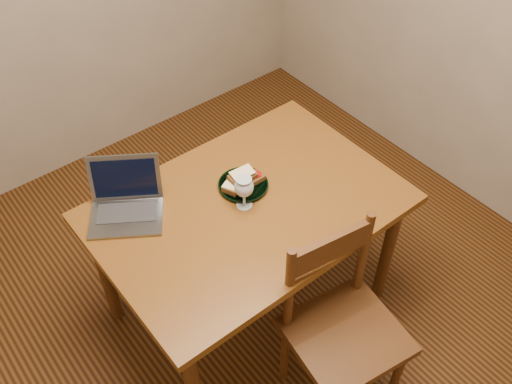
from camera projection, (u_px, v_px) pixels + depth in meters
floor at (245, 310)px, 2.95m from camera, size 3.20×3.20×0.02m
table at (248, 218)px, 2.51m from camera, size 1.30×0.90×0.74m
chair at (344, 323)px, 2.30m from camera, size 0.50×0.48×0.47m
plate at (243, 185)px, 2.52m from camera, size 0.22×0.22×0.02m
sandwich_cheese at (235, 183)px, 2.49m from camera, size 0.14×0.11×0.04m
sandwich_tomato at (252, 178)px, 2.51m from camera, size 0.11×0.06×0.03m
sandwich_top at (242, 176)px, 2.48m from camera, size 0.12×0.07×0.04m
milk_glass at (244, 192)px, 2.39m from camera, size 0.08×0.08×0.16m
laptop at (126, 199)px, 2.39m from camera, size 0.40×0.39×0.22m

